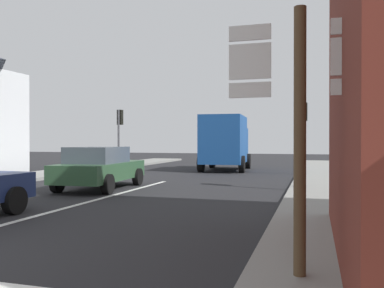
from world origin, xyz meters
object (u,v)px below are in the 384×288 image
sedan_far (100,167)px  traffic_light_near_right (299,119)px  traffic_light_far_right (304,121)px  traffic_light_far_left (120,125)px  delivery_truck (225,141)px  route_sign_post (300,120)px

sedan_far → traffic_light_near_right: size_ratio=1.32×
traffic_light_far_right → traffic_light_far_left: size_ratio=1.01×
delivery_truck → traffic_light_near_right: size_ratio=1.57×
sedan_far → traffic_light_far_left: bearing=112.9°
sedan_far → traffic_light_far_right: 10.93m
route_sign_post → traffic_light_far_left: bearing=122.1°
traffic_light_far_right → traffic_light_far_left: traffic_light_far_right is taller
traffic_light_far_right → traffic_light_near_right: (0.00, -6.82, -0.24)m
sedan_far → delivery_truck: 10.38m
traffic_light_far_right → traffic_light_far_left: 10.94m
traffic_light_near_right → traffic_light_far_left: size_ratio=0.91×
sedan_far → traffic_light_far_right: size_ratio=1.20×
traffic_light_far_right → route_sign_post: bearing=-88.8°
sedan_far → delivery_truck: (2.32, 10.08, 0.89)m
route_sign_post → traffic_light_near_right: bearing=92.1°
traffic_light_far_right → traffic_light_near_right: bearing=-90.0°
traffic_light_near_right → traffic_light_far_left: 13.63m
route_sign_post → traffic_light_far_left: 21.08m
route_sign_post → traffic_light_far_right: (-0.35, 16.41, 0.74)m
traffic_light_near_right → traffic_light_far_left: (-10.85, 8.26, 0.23)m
traffic_light_far_left → traffic_light_near_right: bearing=-37.3°
route_sign_post → traffic_light_far_right: bearing=91.2°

